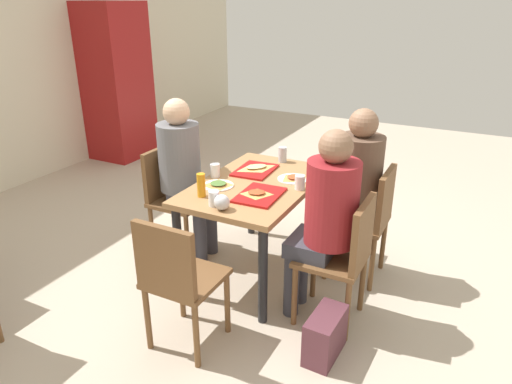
{
  "coord_description": "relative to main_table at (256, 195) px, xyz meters",
  "views": [
    {
      "loc": [
        -2.77,
        -1.41,
        1.95
      ],
      "look_at": [
        0.0,
        0.0,
        0.65
      ],
      "focal_mm": 32.94,
      "sensor_mm": 36.0,
      "label": 1
    }
  ],
  "objects": [
    {
      "name": "plastic_cup_c",
      "position": [
        -0.47,
        0.06,
        0.15
      ],
      "size": [
        0.07,
        0.07,
        0.1
      ],
      "primitive_type": "cylinder",
      "color": "white",
      "rests_on": "main_table"
    },
    {
      "name": "condiment_bottle",
      "position": [
        -0.38,
        0.21,
        0.18
      ],
      "size": [
        0.06,
        0.06,
        0.16
      ],
      "primitive_type": "cylinder",
      "color": "orange",
      "rests_on": "main_table"
    },
    {
      "name": "ground_plane",
      "position": [
        0.0,
        0.0,
        -0.63
      ],
      "size": [
        10.0,
        10.0,
        0.02
      ],
      "primitive_type": "cube",
      "color": "#B7A893"
    },
    {
      "name": "soda_can",
      "position": [
        0.5,
        0.02,
        0.16
      ],
      "size": [
        0.07,
        0.07,
        0.12
      ],
      "primitive_type": "cylinder",
      "color": "#B7BCC6",
      "rests_on": "main_table"
    },
    {
      "name": "foil_bundle",
      "position": [
        -0.5,
        -0.02,
        0.15
      ],
      "size": [
        0.1,
        0.1,
        0.1
      ],
      "primitive_type": "sphere",
      "color": "silver",
      "rests_on": "main_table"
    },
    {
      "name": "chair_left_end",
      "position": [
        -0.98,
        0.0,
        -0.12
      ],
      "size": [
        0.4,
        0.4,
        0.85
      ],
      "color": "brown",
      "rests_on": "ground_plane"
    },
    {
      "name": "pizza_slice_b",
      "position": [
        0.23,
        0.11,
        0.12
      ],
      "size": [
        0.28,
        0.26,
        0.02
      ],
      "color": "#DBAD60",
      "rests_on": "tray_red_far"
    },
    {
      "name": "main_table",
      "position": [
        0.0,
        0.0,
        0.0
      ],
      "size": [
        1.18,
        0.76,
        0.72
      ],
      "color": "#9E7247",
      "rests_on": "ground_plane"
    },
    {
      "name": "pizza_slice_a",
      "position": [
        -0.22,
        -0.12,
        0.12
      ],
      "size": [
        0.19,
        0.2,
        0.02
      ],
      "color": "tan",
      "rests_on": "tray_red_near"
    },
    {
      "name": "handbag",
      "position": [
        -0.65,
        -0.78,
        -0.48
      ],
      "size": [
        0.33,
        0.17,
        0.28
      ],
      "primitive_type": "cube",
      "rotation": [
        0.0,
        0.0,
        -0.04
      ],
      "color": "#592D38",
      "rests_on": "ground_plane"
    },
    {
      "name": "drink_fridge",
      "position": [
        1.75,
        2.85,
        0.33
      ],
      "size": [
        0.7,
        0.6,
        1.9
      ],
      "primitive_type": "cube",
      "color": "maroon",
      "rests_on": "ground_plane"
    },
    {
      "name": "plastic_cup_a",
      "position": [
        -0.03,
        0.32,
        0.15
      ],
      "size": [
        0.07,
        0.07,
        0.1
      ],
      "primitive_type": "cylinder",
      "color": "white",
      "rests_on": "main_table"
    },
    {
      "name": "chair_far_side",
      "position": [
        0.0,
        0.76,
        -0.12
      ],
      "size": [
        0.4,
        0.4,
        0.85
      ],
      "color": "brown",
      "rests_on": "ground_plane"
    },
    {
      "name": "plastic_cup_b",
      "position": [
        0.03,
        -0.32,
        0.15
      ],
      "size": [
        0.07,
        0.07,
        0.1
      ],
      "primitive_type": "cylinder",
      "color": "white",
      "rests_on": "main_table"
    },
    {
      "name": "chair_near_left",
      "position": [
        -0.3,
        -0.76,
        -0.12
      ],
      "size": [
        0.4,
        0.4,
        0.85
      ],
      "color": "brown",
      "rests_on": "ground_plane"
    },
    {
      "name": "tray_red_far",
      "position": [
        0.21,
        0.11,
        0.11
      ],
      "size": [
        0.38,
        0.28,
        0.02
      ],
      "primitive_type": "cube",
      "rotation": [
        0.0,
        0.0,
        0.06
      ],
      "color": "#B21414",
      "rests_on": "main_table"
    },
    {
      "name": "person_in_red",
      "position": [
        -0.3,
        -0.62,
        0.12
      ],
      "size": [
        0.32,
        0.42,
        1.26
      ],
      "color": "#383842",
      "rests_on": "ground_plane"
    },
    {
      "name": "person_in_brown_jacket",
      "position": [
        0.3,
        -0.62,
        0.12
      ],
      "size": [
        0.32,
        0.42,
        1.26
      ],
      "color": "#383842",
      "rests_on": "ground_plane"
    },
    {
      "name": "paper_plate_center",
      "position": [
        -0.18,
        0.21,
        0.1
      ],
      "size": [
        0.22,
        0.22,
        0.01
      ],
      "primitive_type": "cylinder",
      "color": "white",
      "rests_on": "main_table"
    },
    {
      "name": "chair_near_right",
      "position": [
        0.3,
        -0.76,
        -0.12
      ],
      "size": [
        0.4,
        0.4,
        0.85
      ],
      "color": "brown",
      "rests_on": "ground_plane"
    },
    {
      "name": "tray_red_near",
      "position": [
        -0.21,
        -0.13,
        0.11
      ],
      "size": [
        0.37,
        0.28,
        0.02
      ],
      "primitive_type": "cube",
      "rotation": [
        0.0,
        0.0,
        0.05
      ],
      "color": "#B21414",
      "rests_on": "main_table"
    },
    {
      "name": "person_far_side",
      "position": [
        -0.0,
        0.62,
        0.12
      ],
      "size": [
        0.32,
        0.42,
        1.26
      ],
      "color": "#383842",
      "rests_on": "ground_plane"
    },
    {
      "name": "pizza_slice_c",
      "position": [
        -0.18,
        0.2,
        0.11
      ],
      "size": [
        0.22,
        0.22,
        0.02
      ],
      "color": "#C68C47",
      "rests_on": "paper_plate_center"
    },
    {
      "name": "pizza_slice_d",
      "position": [
        0.18,
        -0.22,
        0.11
      ],
      "size": [
        0.21,
        0.21,
        0.02
      ],
      "color": "#C68C47",
      "rests_on": "paper_plate_near_edge"
    },
    {
      "name": "paper_plate_near_edge",
      "position": [
        0.18,
        -0.21,
        0.1
      ],
      "size": [
        0.22,
        0.22,
        0.01
      ],
      "primitive_type": "cylinder",
      "color": "white",
      "rests_on": "main_table"
    }
  ]
}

